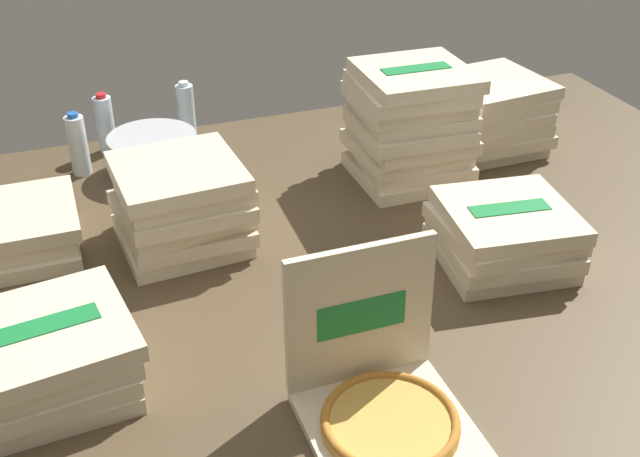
# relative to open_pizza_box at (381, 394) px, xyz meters

# --- Properties ---
(ground_plane) EXTENTS (3.20, 2.40, 0.02)m
(ground_plane) POSITION_rel_open_pizza_box_xyz_m (0.10, 0.49, -0.08)
(ground_plane) COLOR #4C3D28
(open_pizza_box) EXTENTS (0.35, 0.37, 0.37)m
(open_pizza_box) POSITION_rel_open_pizza_box_xyz_m (0.00, 0.00, 0.00)
(open_pizza_box) COLOR beige
(open_pizza_box) RESTS_ON ground_plane
(pizza_stack_left_far) EXTENTS (0.40, 0.40, 0.18)m
(pizza_stack_left_far) POSITION_rel_open_pizza_box_xyz_m (0.58, 0.46, 0.01)
(pizza_stack_left_far) COLOR beige
(pizza_stack_left_far) RESTS_ON ground_plane
(pizza_stack_left_near) EXTENTS (0.40, 0.39, 0.39)m
(pizza_stack_left_near) POSITION_rel_open_pizza_box_xyz_m (0.55, 1.02, 0.12)
(pizza_stack_left_near) COLOR beige
(pizza_stack_left_near) RESTS_ON ground_plane
(pizza_stack_right_far) EXTENTS (0.39, 0.39, 0.26)m
(pizza_stack_right_far) POSITION_rel_open_pizza_box_xyz_m (-0.26, 0.87, 0.06)
(pizza_stack_right_far) COLOR beige
(pizza_stack_right_far) RESTS_ON ground_plane
(pizza_stack_center_near) EXTENTS (0.41, 0.40, 0.18)m
(pizza_stack_center_near) POSITION_rel_open_pizza_box_xyz_m (-0.66, 0.36, 0.01)
(pizza_stack_center_near) COLOR beige
(pizza_stack_center_near) RESTS_ON ground_plane
(pizza_stack_right_near) EXTENTS (0.37, 0.37, 0.13)m
(pizza_stack_right_near) POSITION_rel_open_pizza_box_xyz_m (-0.73, 0.99, -0.01)
(pizza_stack_right_near) COLOR beige
(pizza_stack_right_near) RESTS_ON ground_plane
(pizza_stack_center_far) EXTENTS (0.39, 0.38, 0.26)m
(pizza_stack_center_far) POSITION_rel_open_pizza_box_xyz_m (0.93, 1.14, 0.06)
(pizza_stack_center_far) COLOR beige
(pizza_stack_center_far) RESTS_ON ground_plane
(ice_bucket) EXTENTS (0.31, 0.31, 0.13)m
(ice_bucket) POSITION_rel_open_pizza_box_xyz_m (-0.26, 1.36, -0.01)
(ice_bucket) COLOR #B7BABF
(ice_bucket) RESTS_ON ground_plane
(water_bottle_0) EXTENTS (0.07, 0.07, 0.23)m
(water_bottle_0) POSITION_rel_open_pizza_box_xyz_m (-0.09, 1.59, 0.03)
(water_bottle_0) COLOR silver
(water_bottle_0) RESTS_ON ground_plane
(water_bottle_1) EXTENTS (0.07, 0.07, 0.23)m
(water_bottle_1) POSITION_rel_open_pizza_box_xyz_m (-0.50, 1.43, 0.03)
(water_bottle_1) COLOR white
(water_bottle_1) RESTS_ON ground_plane
(water_bottle_2) EXTENTS (0.07, 0.07, 0.23)m
(water_bottle_2) POSITION_rel_open_pizza_box_xyz_m (-0.39, 1.58, 0.03)
(water_bottle_2) COLOR silver
(water_bottle_2) RESTS_ON ground_plane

